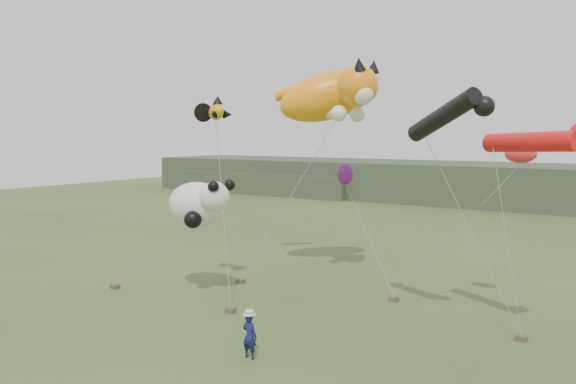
# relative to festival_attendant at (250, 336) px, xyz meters

# --- Properties ---
(ground) EXTENTS (120.00, 120.00, 0.00)m
(ground) POSITION_rel_festival_attendant_xyz_m (0.12, 0.29, -0.71)
(ground) COLOR #385123
(ground) RESTS_ON ground
(headland) EXTENTS (90.00, 13.00, 4.00)m
(headland) POSITION_rel_festival_attendant_xyz_m (-3.00, 44.98, 1.22)
(headland) COLOR #2D3D28
(headland) RESTS_ON ground
(festival_attendant) EXTENTS (0.52, 0.34, 1.41)m
(festival_attendant) POSITION_rel_festival_attendant_xyz_m (0.00, 0.00, 0.00)
(festival_attendant) COLOR #14194C
(festival_attendant) RESTS_ON ground
(sandbag_anchors) EXTENTS (16.90, 5.44, 0.19)m
(sandbag_anchors) POSITION_rel_festival_attendant_xyz_m (-2.20, 5.44, -0.61)
(sandbag_anchors) COLOR brown
(sandbag_anchors) RESTS_ON ground
(cat_kite) EXTENTS (6.54, 5.18, 3.42)m
(cat_kite) POSITION_rel_festival_attendant_xyz_m (-2.66, 10.10, 8.06)
(cat_kite) COLOR orange
(cat_kite) RESTS_ON ground
(fish_kite) EXTENTS (2.25, 1.48, 1.08)m
(fish_kite) POSITION_rel_festival_attendant_xyz_m (-5.67, 4.77, 7.14)
(fish_kite) COLOR #F79E0B
(fish_kite) RESTS_ON ground
(tube_kites) EXTENTS (6.18, 3.07, 2.14)m
(tube_kites) POSITION_rel_festival_attendant_xyz_m (5.66, 6.06, 6.39)
(tube_kites) COLOR black
(tube_kites) RESTS_ON ground
(panda_kite) EXTENTS (3.32, 2.15, 2.07)m
(panda_kite) POSITION_rel_festival_attendant_xyz_m (-5.98, 4.33, 3.28)
(panda_kite) COLOR white
(panda_kite) RESTS_ON ground
(misc_kites) EXTENTS (10.05, 3.60, 2.15)m
(misc_kites) POSITION_rel_festival_attendant_xyz_m (1.19, 10.78, 4.79)
(misc_kites) COLOR red
(misc_kites) RESTS_ON ground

